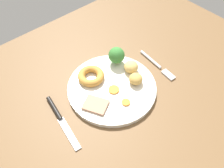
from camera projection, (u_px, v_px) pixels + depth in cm
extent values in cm
cube|color=brown|center=(106.00, 102.00, 69.16)|extent=(120.00, 84.00, 3.60)
cylinder|color=silver|center=(112.00, 88.00, 69.43)|extent=(26.27, 26.27, 1.40)
cube|color=tan|center=(95.00, 105.00, 64.28)|extent=(7.58, 8.14, 0.80)
torus|color=#C68938|center=(91.00, 76.00, 69.93)|extent=(8.00, 8.00, 2.20)
ellipsoid|color=#D8B260|center=(131.00, 67.00, 71.39)|extent=(4.80, 4.74, 3.49)
ellipsoid|color=tan|center=(136.00, 79.00, 68.58)|extent=(5.74, 5.74, 3.16)
cylinder|color=orange|center=(126.00, 102.00, 64.97)|extent=(2.34, 2.34, 0.48)
cylinder|color=orange|center=(113.00, 89.00, 67.96)|extent=(3.15, 3.15, 0.44)
cylinder|color=#8CB766|center=(116.00, 61.00, 74.47)|extent=(1.34, 1.34, 1.39)
sphere|color=#387A33|center=(117.00, 55.00, 72.54)|extent=(5.12, 5.12, 5.12)
cylinder|color=silver|center=(151.00, 59.00, 77.19)|extent=(1.73, 9.54, 0.90)
cube|color=silver|center=(168.00, 75.00, 73.13)|extent=(2.39, 4.66, 0.60)
cylinder|color=black|center=(54.00, 108.00, 64.99)|extent=(2.40, 8.58, 1.20)
cube|color=silver|center=(69.00, 133.00, 60.57)|extent=(3.18, 10.64, 0.40)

